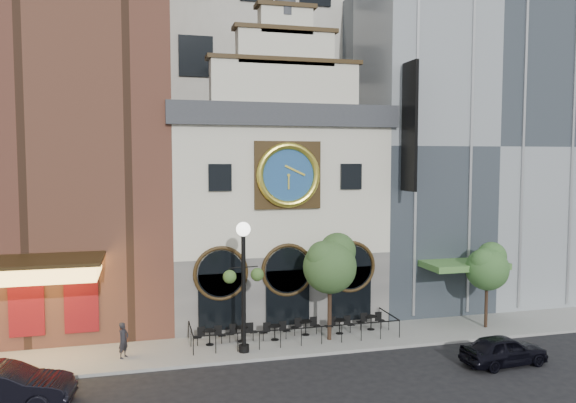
% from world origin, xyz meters
% --- Properties ---
extents(ground, '(120.00, 120.00, 0.00)m').
position_xyz_m(ground, '(0.00, 0.00, 0.00)').
color(ground, black).
rests_on(ground, ground).
extents(sidewalk, '(44.00, 5.00, 0.15)m').
position_xyz_m(sidewalk, '(0.00, 2.50, 0.07)').
color(sidewalk, gray).
rests_on(sidewalk, ground).
extents(clock_building, '(12.60, 8.78, 18.65)m').
position_xyz_m(clock_building, '(0.00, 7.82, 6.69)').
color(clock_building, '#605E5B').
rests_on(clock_building, ground).
extents(theater_building, '(14.00, 15.60, 25.00)m').
position_xyz_m(theater_building, '(-13.00, 9.96, 12.60)').
color(theater_building, brown).
rests_on(theater_building, ground).
extents(retail_building, '(14.00, 14.40, 20.00)m').
position_xyz_m(retail_building, '(12.99, 9.99, 10.14)').
color(retail_building, gray).
rests_on(retail_building, ground).
extents(office_tower, '(20.00, 16.00, 40.00)m').
position_xyz_m(office_tower, '(0.00, 20.00, 20.00)').
color(office_tower, beige).
rests_on(office_tower, ground).
extents(cafe_railing, '(10.60, 2.60, 0.90)m').
position_xyz_m(cafe_railing, '(0.00, 2.50, 0.60)').
color(cafe_railing, black).
rests_on(cafe_railing, sidewalk).
extents(bistro_0, '(1.58, 0.68, 0.90)m').
position_xyz_m(bistro_0, '(-4.38, 2.51, 0.61)').
color(bistro_0, black).
rests_on(bistro_0, sidewalk).
extents(bistro_1, '(1.58, 0.68, 0.90)m').
position_xyz_m(bistro_1, '(-2.75, 2.62, 0.61)').
color(bistro_1, black).
rests_on(bistro_1, sidewalk).
extents(bistro_2, '(1.58, 0.68, 0.90)m').
position_xyz_m(bistro_2, '(-1.06, 2.44, 0.61)').
color(bistro_2, black).
rests_on(bistro_2, sidewalk).
extents(bistro_3, '(1.58, 0.68, 0.90)m').
position_xyz_m(bistro_3, '(0.70, 2.82, 0.61)').
color(bistro_3, black).
rests_on(bistro_3, sidewalk).
extents(bistro_4, '(1.58, 0.68, 0.90)m').
position_xyz_m(bistro_4, '(2.50, 2.57, 0.61)').
color(bistro_4, black).
rests_on(bistro_4, sidewalk).
extents(bistro_5, '(1.58, 0.68, 0.90)m').
position_xyz_m(bistro_5, '(4.41, 2.84, 0.61)').
color(bistro_5, black).
rests_on(bistro_5, sidewalk).
extents(car_right, '(4.17, 1.92, 1.39)m').
position_xyz_m(car_right, '(8.37, -3.20, 0.69)').
color(car_right, black).
rests_on(car_right, ground).
extents(car_left, '(5.26, 2.28, 1.68)m').
position_xyz_m(car_left, '(-12.73, -2.44, 0.84)').
color(car_left, black).
rests_on(car_left, ground).
extents(pedestrian, '(0.67, 0.73, 1.67)m').
position_xyz_m(pedestrian, '(-8.47, 1.71, 0.99)').
color(pedestrian, black).
rests_on(pedestrian, sidewalk).
extents(lamppost, '(2.00, 0.82, 6.28)m').
position_xyz_m(lamppost, '(-2.90, 1.09, 4.04)').
color(lamppost, black).
rests_on(lamppost, sidewalk).
extents(tree_left, '(2.84, 2.73, 5.47)m').
position_xyz_m(tree_left, '(1.72, 1.83, 4.16)').
color(tree_left, '#382619').
rests_on(tree_left, sidewalk).
extents(tree_right, '(2.43, 2.34, 4.68)m').
position_xyz_m(tree_right, '(10.77, 1.71, 3.58)').
color(tree_right, '#382619').
rests_on(tree_right, sidewalk).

